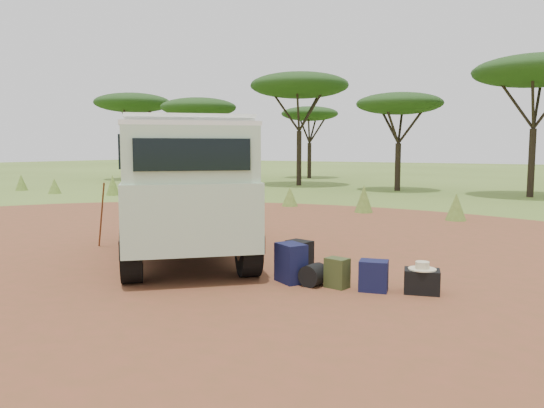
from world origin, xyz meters
The scene contains 13 objects.
ground centered at (0.00, 0.00, 0.00)m, with size 140.00×140.00×0.00m, color #546E27.
dirt_clearing centered at (0.00, 0.00, 0.00)m, with size 23.00×23.00×0.01m, color brown.
grass_fringe centered at (0.12, 8.67, 0.40)m, with size 36.60×1.60×0.90m.
acacia_treeline centered at (0.75, 19.81, 4.87)m, with size 46.70×13.20×6.26m.
safari_vehicle centered at (-0.24, 0.29, 1.26)m, with size 5.21×5.25×2.60m.
walking_staff centered at (-2.36, 0.12, 0.70)m, with size 0.03×0.03×1.45m, color brown.
backpack_black centered at (2.24, 0.34, 0.27)m, with size 0.40×0.29×0.55m, color black.
backpack_navy centered at (2.45, -0.31, 0.31)m, with size 0.47×0.34×0.62m, color #13153D.
backpack_olive centered at (3.20, -0.23, 0.23)m, with size 0.33×0.24×0.46m, color #424921.
duffel_navy centered at (3.73, -0.12, 0.23)m, with size 0.41×0.31×0.46m, color #13153D.
hard_case centered at (4.37, 0.13, 0.18)m, with size 0.50×0.35×0.35m, color black.
stuff_sack centered at (2.85, -0.32, 0.17)m, with size 0.34×0.34×0.34m, color black.
safari_hat centered at (4.37, 0.13, 0.40)m, with size 0.40×0.40×0.12m.
Camera 1 is at (6.45, -7.36, 2.09)m, focal length 35.00 mm.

